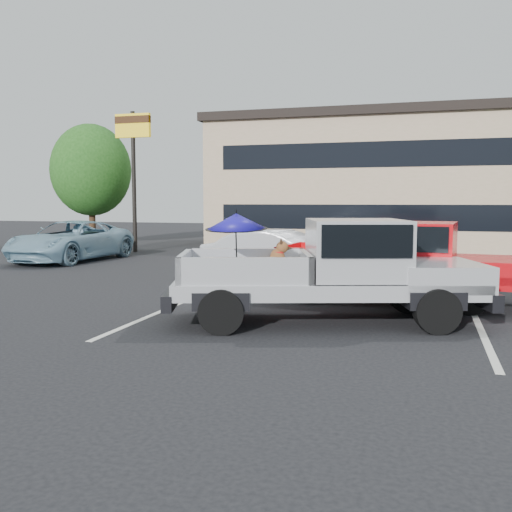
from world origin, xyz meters
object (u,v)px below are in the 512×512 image
Objects in this scene: motel_sign at (133,143)px; silver_pickup at (342,265)px; tree_left at (91,170)px; blue_suv at (71,241)px; red_pickup at (409,259)px; silver_sedan at (282,257)px; tree_back at (506,158)px.

motel_sign is 1.00× the size of silver_pickup.
tree_left is 21.05m from silver_pickup.
blue_suv is (-0.47, -4.02, -3.91)m from motel_sign.
tree_left is at bearing 143.13° from motel_sign.
red_pickup is 1.26× the size of silver_sedan.
tree_back is at bearing 32.01° from motel_sign.
tree_back is (20.00, 7.00, 0.68)m from tree_left.
motel_sign is 0.84× the size of tree_back.
silver_sedan is at bearing -113.42° from tree_back.
motel_sign is at bearing 146.76° from red_pickup.
tree_left is at bearing 117.31° from silver_pickup.
silver_sedan is at bearing -40.21° from tree_left.
silver_pickup is (14.61, -14.91, -2.68)m from tree_left.
silver_sedan is at bearing 99.33° from silver_pickup.
motel_sign is 1.09× the size of red_pickup.
silver_pickup is (-5.39, -21.91, -3.36)m from tree_back.
tree_back reaches higher than motel_sign.
red_pickup is at bearing -21.51° from blue_suv.
tree_left is at bearing 147.32° from red_pickup.
tree_back is at bearing 83.54° from red_pickup.
motel_sign reaches higher than blue_suv.
silver_sedan is at bearing -41.69° from motel_sign.
tree_back is at bearing -10.38° from silver_sedan.
tree_left is at bearing 119.55° from blue_suv.
tree_left reaches higher than silver_sedan.
tree_back is 1.30× the size of red_pickup.
red_pickup is at bearing -108.60° from silver_sedan.
red_pickup is at bearing -38.56° from tree_left.
tree_back reaches higher than tree_left.
motel_sign is 1.00× the size of tree_left.
tree_left reaches higher than motel_sign.
red_pickup is (-4.28, -19.54, -3.45)m from tree_back.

